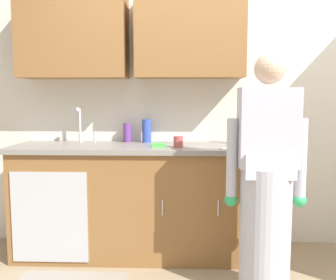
{
  "coord_description": "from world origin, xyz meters",
  "views": [
    {
      "loc": [
        -0.11,
        -2.48,
        1.34
      ],
      "look_at": [
        -0.23,
        0.55,
        1.0
      ],
      "focal_mm": 41.15,
      "sensor_mm": 36.0,
      "label": 1
    }
  ],
  "objects_px": {
    "person_at_sink": "(266,195)",
    "cup_by_sink": "(178,142)",
    "bottle_dish_liquid": "(127,133)",
    "bottle_cleaner_spray": "(232,134)",
    "sink": "(80,146)",
    "sponge": "(159,145)",
    "knife_on_counter": "(233,147)",
    "bottle_water_tall": "(147,131)"
  },
  "relations": [
    {
      "from": "person_at_sink",
      "to": "cup_by_sink",
      "type": "relative_size",
      "value": 18.19
    },
    {
      "from": "person_at_sink",
      "to": "bottle_dish_liquid",
      "type": "height_order",
      "value": "person_at_sink"
    },
    {
      "from": "bottle_dish_liquid",
      "to": "bottle_cleaner_spray",
      "type": "height_order",
      "value": "bottle_dish_liquid"
    },
    {
      "from": "sink",
      "to": "sponge",
      "type": "xyz_separation_m",
      "value": [
        0.67,
        -0.12,
        0.03
      ]
    },
    {
      "from": "knife_on_counter",
      "to": "bottle_cleaner_spray",
      "type": "bearing_deg",
      "value": 54.72
    },
    {
      "from": "knife_on_counter",
      "to": "sponge",
      "type": "xyz_separation_m",
      "value": [
        -0.59,
        0.04,
        0.01
      ]
    },
    {
      "from": "person_at_sink",
      "to": "sponge",
      "type": "xyz_separation_m",
      "value": [
        -0.75,
        0.54,
        0.26
      ]
    },
    {
      "from": "knife_on_counter",
      "to": "bottle_dish_liquid",
      "type": "bearing_deg",
      "value": 127.64
    },
    {
      "from": "bottle_cleaner_spray",
      "to": "sponge",
      "type": "height_order",
      "value": "bottle_cleaner_spray"
    },
    {
      "from": "sponge",
      "to": "person_at_sink",
      "type": "bearing_deg",
      "value": -35.76
    },
    {
      "from": "bottle_dish_liquid",
      "to": "person_at_sink",
      "type": "bearing_deg",
      "value": -39.8
    },
    {
      "from": "person_at_sink",
      "to": "sponge",
      "type": "distance_m",
      "value": 0.96
    },
    {
      "from": "knife_on_counter",
      "to": "sink",
      "type": "bearing_deg",
      "value": 143.07
    },
    {
      "from": "bottle_water_tall",
      "to": "bottle_dish_liquid",
      "type": "bearing_deg",
      "value": 173.86
    },
    {
      "from": "bottle_water_tall",
      "to": "knife_on_counter",
      "type": "xyz_separation_m",
      "value": [
        0.72,
        -0.35,
        -0.1
      ]
    },
    {
      "from": "bottle_dish_liquid",
      "to": "bottle_water_tall",
      "type": "xyz_separation_m",
      "value": [
        0.18,
        -0.02,
        0.02
      ]
    },
    {
      "from": "bottle_water_tall",
      "to": "knife_on_counter",
      "type": "bearing_deg",
      "value": -26.35
    },
    {
      "from": "sink",
      "to": "sponge",
      "type": "distance_m",
      "value": 0.68
    },
    {
      "from": "person_at_sink",
      "to": "sponge",
      "type": "relative_size",
      "value": 14.73
    },
    {
      "from": "sink",
      "to": "bottle_water_tall",
      "type": "distance_m",
      "value": 0.59
    },
    {
      "from": "bottle_cleaner_spray",
      "to": "sponge",
      "type": "xyz_separation_m",
      "value": [
        -0.62,
        -0.26,
        -0.07
      ]
    },
    {
      "from": "person_at_sink",
      "to": "cup_by_sink",
      "type": "height_order",
      "value": "person_at_sink"
    },
    {
      "from": "bottle_cleaner_spray",
      "to": "knife_on_counter",
      "type": "distance_m",
      "value": 0.31
    },
    {
      "from": "sink",
      "to": "cup_by_sink",
      "type": "xyz_separation_m",
      "value": [
        0.83,
        -0.15,
        0.06
      ]
    },
    {
      "from": "knife_on_counter",
      "to": "sponge",
      "type": "relative_size",
      "value": 2.18
    },
    {
      "from": "sink",
      "to": "bottle_water_tall",
      "type": "relative_size",
      "value": 2.44
    },
    {
      "from": "bottle_cleaner_spray",
      "to": "sink",
      "type": "bearing_deg",
      "value": -173.84
    },
    {
      "from": "sink",
      "to": "knife_on_counter",
      "type": "height_order",
      "value": "sink"
    },
    {
      "from": "cup_by_sink",
      "to": "knife_on_counter",
      "type": "relative_size",
      "value": 0.37
    },
    {
      "from": "person_at_sink",
      "to": "bottle_water_tall",
      "type": "xyz_separation_m",
      "value": [
        -0.88,
        0.86,
        0.35
      ]
    },
    {
      "from": "sink",
      "to": "person_at_sink",
      "type": "xyz_separation_m",
      "value": [
        1.42,
        -0.66,
        -0.23
      ]
    },
    {
      "from": "sink",
      "to": "bottle_dish_liquid",
      "type": "height_order",
      "value": "sink"
    },
    {
      "from": "sink",
      "to": "bottle_water_tall",
      "type": "height_order",
      "value": "sink"
    },
    {
      "from": "bottle_dish_liquid",
      "to": "knife_on_counter",
      "type": "bearing_deg",
      "value": -22.72
    },
    {
      "from": "bottle_dish_liquid",
      "to": "knife_on_counter",
      "type": "xyz_separation_m",
      "value": [
        0.89,
        -0.37,
        -0.08
      ]
    },
    {
      "from": "bottle_cleaner_spray",
      "to": "cup_by_sink",
      "type": "bearing_deg",
      "value": -148.05
    },
    {
      "from": "bottle_dish_liquid",
      "to": "sink",
      "type": "bearing_deg",
      "value": -150.13
    },
    {
      "from": "person_at_sink",
      "to": "cup_by_sink",
      "type": "distance_m",
      "value": 0.84
    },
    {
      "from": "cup_by_sink",
      "to": "sponge",
      "type": "height_order",
      "value": "cup_by_sink"
    },
    {
      "from": "cup_by_sink",
      "to": "knife_on_counter",
      "type": "height_order",
      "value": "cup_by_sink"
    },
    {
      "from": "sink",
      "to": "cup_by_sink",
      "type": "distance_m",
      "value": 0.84
    },
    {
      "from": "sink",
      "to": "bottle_cleaner_spray",
      "type": "height_order",
      "value": "sink"
    }
  ]
}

